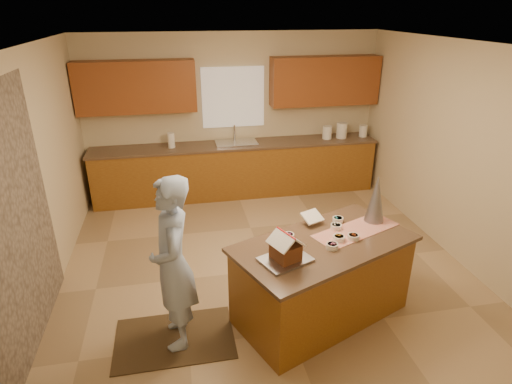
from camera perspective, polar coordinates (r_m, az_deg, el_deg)
floor at (r=5.49m, az=1.45°, el=-10.36°), size 5.50×5.50×0.00m
ceiling at (r=4.56m, az=1.81°, el=19.01°), size 5.50×5.50×0.00m
wall_back at (r=7.46m, az=-3.06°, el=10.28°), size 5.50×5.50×0.00m
wall_front at (r=2.61m, az=15.61°, el=-18.59°), size 5.50×5.50×0.00m
wall_left at (r=4.99m, az=-27.69°, el=0.66°), size 5.50×5.50×0.00m
wall_right at (r=5.91m, az=26.06°, el=4.29°), size 5.50×5.50×0.00m
stone_accent at (r=4.32m, az=-29.83°, el=-4.61°), size 0.00×2.50×2.50m
window_curtain at (r=7.36m, az=-3.08°, el=12.50°), size 1.05×0.03×1.00m
back_counter_base at (r=7.44m, az=-2.58°, el=2.93°), size 4.80×0.60×0.88m
back_counter_top at (r=7.29m, az=-2.65°, el=6.31°), size 4.85×0.63×0.04m
upper_cabinet_left at (r=7.12m, az=-15.73°, el=13.35°), size 1.85×0.35×0.80m
upper_cabinet_right at (r=7.55m, az=9.16°, el=14.45°), size 1.85×0.35×0.80m
sink at (r=7.29m, az=-2.64°, el=6.23°), size 0.70×0.45×0.12m
faucet at (r=7.41m, az=-2.88°, el=7.90°), size 0.03×0.03×0.28m
island_base at (r=4.60m, az=8.79°, el=-11.66°), size 1.95×1.49×0.86m
island_top at (r=4.36m, az=9.15°, el=-6.85°), size 2.06×1.59×0.04m
table_runner at (r=4.63m, az=13.20°, el=-4.98°), size 1.03×0.70×0.01m
baking_tray at (r=4.01m, az=3.93°, el=-8.99°), size 0.54×0.48×0.02m
cookbook at (r=4.64m, az=7.50°, el=-3.29°), size 0.26×0.24×0.09m
tinsel_tree at (r=4.77m, az=15.74°, el=-0.86°), size 0.28×0.28×0.54m
rug at (r=4.60m, az=-10.79°, el=-18.65°), size 1.17×0.77×0.01m
boy at (r=4.07m, az=-11.02°, el=-9.45°), size 0.44×0.65×1.73m
canister_a at (r=7.64m, az=9.48°, el=7.87°), size 0.16×0.16×0.23m
canister_b at (r=7.73m, az=11.37°, el=8.08°), size 0.18×0.18×0.27m
canister_c at (r=7.90m, az=14.12°, el=7.92°), size 0.14×0.14×0.21m
paper_towel at (r=7.18m, az=-11.27°, el=6.79°), size 0.11×0.11×0.25m
gingerbread_house at (r=3.95m, az=3.98°, el=-7.59°), size 0.35×0.35×0.27m
candy_bowls at (r=4.46m, az=10.01°, el=-5.51°), size 0.76×0.63×0.05m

